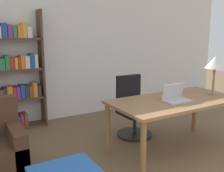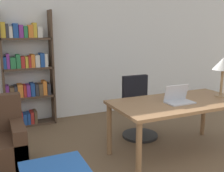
% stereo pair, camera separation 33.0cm
% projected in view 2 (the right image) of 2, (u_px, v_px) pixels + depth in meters
% --- Properties ---
extents(wall_back, '(8.00, 0.06, 2.70)m').
position_uv_depth(wall_back, '(80.00, 50.00, 5.21)').
color(wall_back, white).
rests_on(wall_back, ground_plane).
extents(desk, '(1.83, 0.93, 0.78)m').
position_uv_depth(desk, '(179.00, 107.00, 3.57)').
color(desk, olive).
rests_on(desk, ground_plane).
extents(laptop, '(0.37, 0.22, 0.23)m').
position_uv_depth(laptop, '(178.00, 99.00, 3.46)').
color(laptop, '#B2B2B7').
rests_on(laptop, desk).
extents(table_lamp, '(0.29, 0.29, 0.56)m').
position_uv_depth(table_lamp, '(223.00, 65.00, 3.72)').
color(table_lamp, olive).
rests_on(table_lamp, desk).
extents(office_chair, '(0.58, 0.58, 0.99)m').
position_uv_depth(office_chair, '(138.00, 111.00, 4.31)').
color(office_chair, black).
rests_on(office_chair, ground_plane).
extents(bookshelf, '(0.89, 0.28, 2.08)m').
position_uv_depth(bookshelf, '(26.00, 74.00, 4.68)').
color(bookshelf, '#4C3828').
rests_on(bookshelf, ground_plane).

